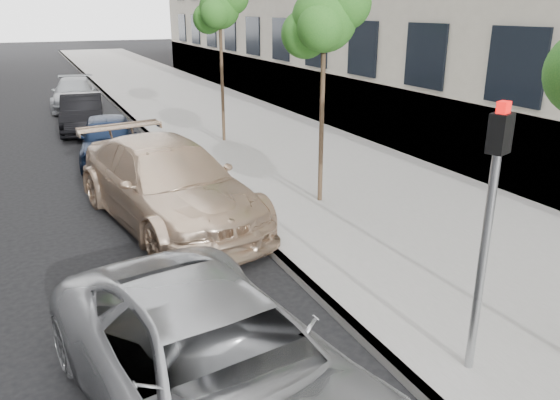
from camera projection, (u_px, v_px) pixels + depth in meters
sidewalk at (181, 99)px, 26.44m from camera, size 6.40×72.00×0.14m
curb at (115, 103)px, 25.20m from camera, size 0.15×72.00×0.14m
tree_mid at (325, 19)px, 11.01m from camera, size 1.68×1.48×4.70m
tree_far at (220, 8)px, 16.50m from camera, size 1.61×1.41×4.87m
signal_pole at (489, 212)px, 5.91m from camera, size 0.29×0.25×3.18m
minivan at (217, 370)px, 5.58m from camera, size 3.13×5.46×1.44m
suv at (168, 183)px, 11.13m from camera, size 3.29×6.08×1.67m
sedan_blue at (108, 139)px, 15.68m from camera, size 2.11×4.10×1.33m
sedan_black at (83, 113)px, 19.51m from camera, size 1.88×4.17×1.33m
sedan_rear at (75, 94)px, 24.11m from camera, size 2.40×4.69×1.30m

